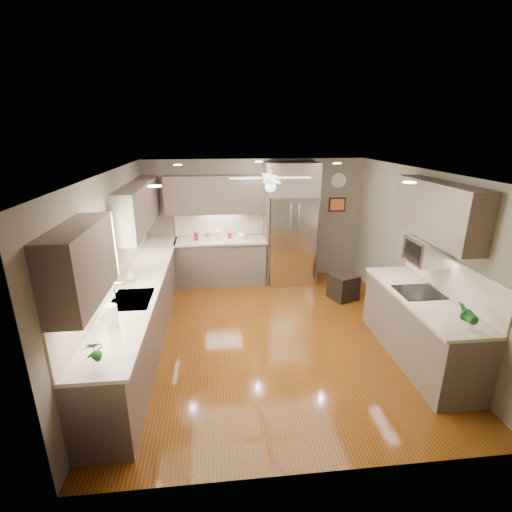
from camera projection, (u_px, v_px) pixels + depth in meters
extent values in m
plane|color=#4A2209|center=(271.00, 334.00, 5.80)|extent=(5.00, 5.00, 0.00)
plane|color=white|center=(274.00, 172.00, 5.00)|extent=(5.00, 5.00, 0.00)
plane|color=#62584A|center=(255.00, 220.00, 7.76)|extent=(4.50, 0.00, 4.50)
plane|color=#62584A|center=(318.00, 358.00, 3.05)|extent=(4.50, 0.00, 4.50)
plane|color=#62584A|center=(113.00, 265.00, 5.17)|extent=(0.00, 5.00, 5.00)
plane|color=#62584A|center=(419.00, 254.00, 5.63)|extent=(0.00, 5.00, 5.00)
cylinder|color=maroon|center=(196.00, 236.00, 7.43)|extent=(0.11, 0.11, 0.15)
cylinder|color=silver|center=(208.00, 237.00, 7.44)|extent=(0.12, 0.12, 0.15)
cylinder|color=beige|center=(219.00, 235.00, 7.45)|extent=(0.12, 0.12, 0.19)
cylinder|color=maroon|center=(230.00, 236.00, 7.55)|extent=(0.09, 0.09, 0.12)
imported|color=white|center=(131.00, 275.00, 5.40)|extent=(0.09, 0.09, 0.17)
imported|color=#1A5B22|center=(93.00, 351.00, 3.42)|extent=(0.19, 0.17, 0.31)
imported|color=#1A5B22|center=(466.00, 314.00, 4.09)|extent=(0.19, 0.15, 0.34)
imported|color=beige|center=(242.00, 238.00, 7.51)|extent=(0.28, 0.28, 0.05)
cube|color=#51413B|center=(143.00, 310.00, 5.60)|extent=(0.60, 4.70, 0.90)
cube|color=beige|center=(141.00, 281.00, 5.45)|extent=(0.65, 4.70, 0.04)
cube|color=beige|center=(117.00, 264.00, 5.33)|extent=(0.02, 4.70, 0.50)
cube|color=#51413B|center=(221.00, 262.00, 7.66)|extent=(1.85, 0.60, 0.90)
cube|color=beige|center=(221.00, 241.00, 7.49)|extent=(1.85, 0.65, 0.04)
cube|color=beige|center=(220.00, 223.00, 7.69)|extent=(1.85, 0.02, 0.50)
cube|color=#51413B|center=(80.00, 264.00, 3.50)|extent=(0.33, 1.20, 0.75)
cube|color=#51413B|center=(139.00, 206.00, 6.23)|extent=(0.33, 2.40, 0.75)
cube|color=#51413B|center=(219.00, 195.00, 7.34)|extent=(2.15, 0.33, 0.75)
cube|color=#51413B|center=(437.00, 211.00, 4.84)|extent=(0.33, 1.70, 0.75)
cube|color=#BFF2B2|center=(101.00, 256.00, 4.61)|extent=(0.01, 1.00, 0.80)
cube|color=brown|center=(99.00, 222.00, 4.47)|extent=(0.05, 1.12, 0.06)
cube|color=brown|center=(108.00, 287.00, 4.75)|extent=(0.05, 1.12, 0.06)
cube|color=brown|center=(90.00, 271.00, 4.11)|extent=(0.05, 0.06, 0.80)
cube|color=brown|center=(114.00, 243.00, 5.11)|extent=(0.05, 0.06, 0.80)
cube|color=silver|center=(132.00, 300.00, 4.84)|extent=(0.50, 0.70, 0.03)
cube|color=#262626|center=(132.00, 303.00, 4.85)|extent=(0.44, 0.62, 0.05)
cylinder|color=silver|center=(115.00, 292.00, 4.78)|extent=(0.02, 0.02, 0.24)
cylinder|color=silver|center=(119.00, 283.00, 4.75)|extent=(0.16, 0.02, 0.02)
cube|color=silver|center=(290.00, 240.00, 7.60)|extent=(0.92, 0.72, 1.82)
cube|color=black|center=(293.00, 257.00, 7.36)|extent=(0.88, 0.02, 0.02)
cube|color=black|center=(294.00, 228.00, 7.16)|extent=(0.01, 0.02, 1.00)
cylinder|color=silver|center=(291.00, 228.00, 7.12)|extent=(0.02, 0.02, 0.90)
cylinder|color=silver|center=(299.00, 228.00, 7.14)|extent=(0.02, 0.02, 0.90)
cube|color=#51413B|center=(292.00, 179.00, 7.26)|extent=(1.04, 0.60, 0.63)
cube|color=#51413B|center=(266.00, 239.00, 7.60)|extent=(0.06, 0.60, 1.82)
cube|color=#51413B|center=(314.00, 238.00, 7.70)|extent=(0.06, 0.60, 1.82)
cube|color=#51413B|center=(418.00, 328.00, 5.10)|extent=(0.65, 2.20, 0.90)
cube|color=beige|center=(422.00, 297.00, 4.95)|extent=(0.70, 2.20, 0.04)
cube|color=beige|center=(449.00, 276.00, 4.89)|extent=(0.02, 2.20, 0.50)
cube|color=black|center=(419.00, 292.00, 5.03)|extent=(0.56, 0.52, 0.01)
cube|color=silver|center=(427.00, 251.00, 5.01)|extent=(0.42, 0.55, 0.34)
cube|color=black|center=(412.00, 252.00, 4.99)|extent=(0.02, 0.40, 0.26)
cylinder|color=white|center=(271.00, 172.00, 5.30)|extent=(0.03, 0.03, 0.08)
cylinder|color=white|center=(270.00, 179.00, 5.33)|extent=(0.22, 0.22, 0.10)
sphere|color=white|center=(270.00, 186.00, 5.36)|extent=(0.16, 0.16, 0.16)
cube|color=white|center=(294.00, 178.00, 5.36)|extent=(0.48, 0.11, 0.01)
cube|color=white|center=(267.00, 175.00, 5.65)|extent=(0.11, 0.48, 0.01)
cube|color=white|center=(246.00, 178.00, 5.29)|extent=(0.48, 0.11, 0.01)
cube|color=white|center=(274.00, 181.00, 4.99)|extent=(0.11, 0.48, 0.01)
cylinder|color=white|center=(178.00, 165.00, 6.09)|extent=(0.14, 0.14, 0.01)
cylinder|color=white|center=(337.00, 163.00, 6.36)|extent=(0.14, 0.14, 0.01)
cylinder|color=white|center=(155.00, 186.00, 3.73)|extent=(0.14, 0.14, 0.01)
cylinder|color=white|center=(409.00, 182.00, 4.00)|extent=(0.14, 0.14, 0.01)
cylinder|color=white|center=(259.00, 162.00, 6.70)|extent=(0.14, 0.14, 0.01)
cylinder|color=white|center=(339.00, 181.00, 7.66)|extent=(0.30, 0.03, 0.30)
cylinder|color=silver|center=(339.00, 181.00, 7.65)|extent=(0.29, 0.00, 0.29)
cube|color=black|center=(337.00, 204.00, 7.82)|extent=(0.36, 0.03, 0.30)
cube|color=#C95B28|center=(337.00, 205.00, 7.80)|extent=(0.30, 0.01, 0.24)
cube|color=black|center=(343.00, 287.00, 6.99)|extent=(0.57, 0.57, 0.49)
cube|color=black|center=(344.00, 276.00, 6.91)|extent=(0.54, 0.54, 0.03)
cylinder|color=white|center=(112.00, 318.00, 4.04)|extent=(0.13, 0.13, 0.31)
cylinder|color=silver|center=(112.00, 318.00, 4.04)|extent=(0.03, 0.03, 0.33)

